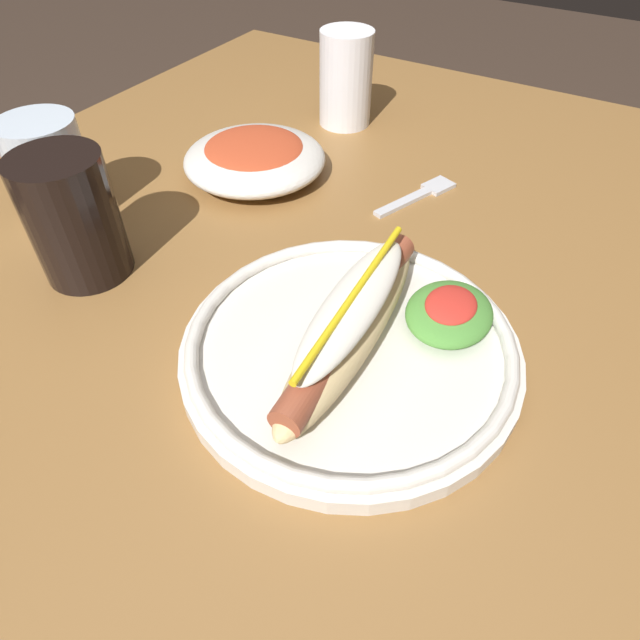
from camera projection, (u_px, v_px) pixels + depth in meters
The scene contains 8 objects.
ground_plane at pixel (315, 572), 1.06m from camera, with size 8.00×8.00×0.00m, color #3D2D23.
dining_table at pixel (312, 347), 0.61m from camera, with size 1.21×1.01×0.74m.
hot_dog_plate at pixel (356, 339), 0.46m from camera, with size 0.29×0.29×0.08m.
fork at pixel (420, 194), 0.66m from camera, with size 0.12×0.06×0.00m.
soda_cup at pixel (73, 218), 0.52m from camera, with size 0.09×0.09×0.12m, color black.
water_cup at pixel (51, 171), 0.59m from camera, with size 0.08×0.08×0.11m, color silver.
extra_cup at pixel (346, 79), 0.76m from camera, with size 0.07×0.07×0.12m, color white.
side_bowl at pixel (255, 157), 0.68m from camera, with size 0.18×0.18×0.05m.
Camera 1 is at (-0.35, -0.22, 1.10)m, focal length 30.78 mm.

